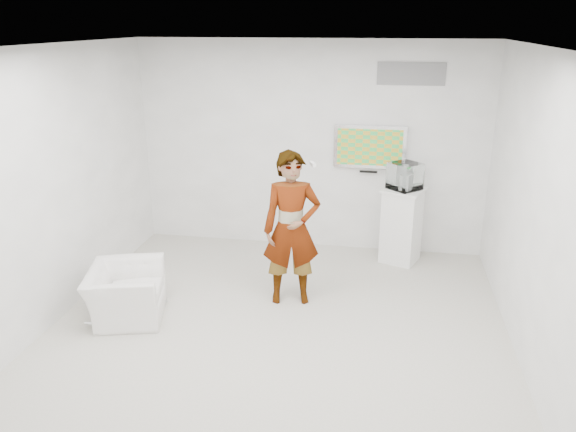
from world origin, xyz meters
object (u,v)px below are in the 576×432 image
object	(u,v)px
tv	(370,147)
pedestal	(401,225)
armchair	(126,293)
floor_uplight	(409,246)
person	(292,229)

from	to	relation	value
tv	pedestal	xyz separation A→B (m)	(0.50, -0.33, -1.02)
armchair	floor_uplight	distance (m)	4.03
person	pedestal	bearing A→B (deg)	35.14
person	armchair	xyz separation A→B (m)	(-1.79, -0.72, -0.63)
pedestal	floor_uplight	world-z (taller)	pedestal
person	floor_uplight	distance (m)	2.35
tv	armchair	bearing A→B (deg)	-136.25
tv	floor_uplight	xyz separation A→B (m)	(0.64, -0.10, -1.41)
pedestal	floor_uplight	size ratio (longest dim) A/B	3.78
tv	floor_uplight	world-z (taller)	tv
tv	person	world-z (taller)	tv
armchair	floor_uplight	xyz separation A→B (m)	(3.24, 2.39, -0.16)
person	armchair	distance (m)	2.03
tv	floor_uplight	distance (m)	1.55
armchair	pedestal	size ratio (longest dim) A/B	0.86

